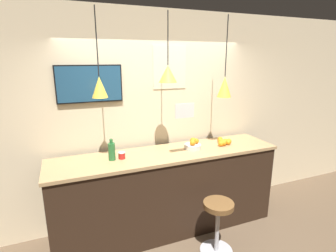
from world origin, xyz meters
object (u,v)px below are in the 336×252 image
object	(u,v)px
bar_stool	(218,219)
spread_jar	(122,155)
fruit_bowl	(193,145)
mounted_tv	(90,84)
juice_bottle	(112,151)

from	to	relation	value
bar_stool	spread_jar	world-z (taller)	spread_jar
fruit_bowl	mounted_tv	world-z (taller)	mounted_tv
fruit_bowl	juice_bottle	bearing A→B (deg)	-179.99
spread_jar	fruit_bowl	bearing A→B (deg)	0.01
fruit_bowl	spread_jar	size ratio (longest dim) A/B	2.72
juice_bottle	spread_jar	distance (m)	0.14
bar_stool	juice_bottle	distance (m)	1.48
fruit_bowl	mounted_tv	distance (m)	1.53
bar_stool	spread_jar	distance (m)	1.36
juice_bottle	mounted_tv	bearing A→B (deg)	112.37
bar_stool	fruit_bowl	world-z (taller)	fruit_bowl
juice_bottle	spread_jar	bearing A→B (deg)	0.00
fruit_bowl	mounted_tv	size ratio (longest dim) A/B	0.29
fruit_bowl	spread_jar	world-z (taller)	fruit_bowl
juice_bottle	fruit_bowl	bearing A→B (deg)	0.01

